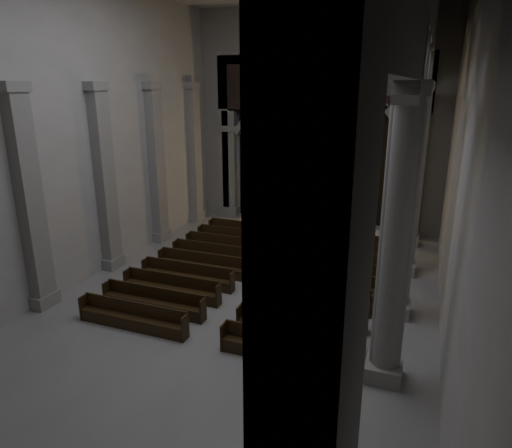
{
  "coord_description": "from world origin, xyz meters",
  "views": [
    {
      "loc": [
        6.09,
        -14.04,
        7.94
      ],
      "look_at": [
        -0.43,
        3.0,
        2.31
      ],
      "focal_mm": 32.0,
      "sensor_mm": 36.0,
      "label": 1
    }
  ],
  "objects_px": {
    "candle_stand_left": "(262,222)",
    "candle_stand_right": "(357,232)",
    "altar_rail": "(304,221)",
    "pews": "(260,276)",
    "worshipper": "(317,236)",
    "altar": "(321,214)"
  },
  "relations": [
    {
      "from": "candle_stand_left",
      "to": "candle_stand_right",
      "type": "height_order",
      "value": "candle_stand_left"
    },
    {
      "from": "altar_rail",
      "to": "pews",
      "type": "relative_size",
      "value": 0.53
    },
    {
      "from": "altar_rail",
      "to": "pews",
      "type": "distance_m",
      "value": 6.94
    },
    {
      "from": "worshipper",
      "to": "candle_stand_left",
      "type": "bearing_deg",
      "value": 173.77
    },
    {
      "from": "candle_stand_left",
      "to": "worshipper",
      "type": "distance_m",
      "value": 4.08
    },
    {
      "from": "pews",
      "to": "altar_rail",
      "type": "bearing_deg",
      "value": 90.0
    },
    {
      "from": "candle_stand_left",
      "to": "worshipper",
      "type": "relative_size",
      "value": 1.37
    },
    {
      "from": "candle_stand_left",
      "to": "worshipper",
      "type": "height_order",
      "value": "candle_stand_left"
    },
    {
      "from": "altar_rail",
      "to": "pews",
      "type": "height_order",
      "value": "altar_rail"
    },
    {
      "from": "altar_rail",
      "to": "candle_stand_right",
      "type": "height_order",
      "value": "candle_stand_right"
    },
    {
      "from": "candle_stand_left",
      "to": "altar",
      "type": "bearing_deg",
      "value": 29.31
    },
    {
      "from": "altar",
      "to": "candle_stand_right",
      "type": "height_order",
      "value": "candle_stand_right"
    },
    {
      "from": "altar_rail",
      "to": "worshipper",
      "type": "distance_m",
      "value": 2.08
    },
    {
      "from": "altar",
      "to": "worshipper",
      "type": "relative_size",
      "value": 2.02
    },
    {
      "from": "altar",
      "to": "pews",
      "type": "relative_size",
      "value": 0.21
    },
    {
      "from": "pews",
      "to": "worshipper",
      "type": "distance_m",
      "value": 5.34
    },
    {
      "from": "candle_stand_right",
      "to": "worshipper",
      "type": "relative_size",
      "value": 1.25
    },
    {
      "from": "altar_rail",
      "to": "candle_stand_left",
      "type": "height_order",
      "value": "candle_stand_left"
    },
    {
      "from": "altar",
      "to": "altar_rail",
      "type": "relative_size",
      "value": 0.39
    },
    {
      "from": "altar",
      "to": "pews",
      "type": "bearing_deg",
      "value": -93.6
    },
    {
      "from": "altar_rail",
      "to": "worshipper",
      "type": "relative_size",
      "value": 5.14
    },
    {
      "from": "candle_stand_left",
      "to": "candle_stand_right",
      "type": "xyz_separation_m",
      "value": [
        5.34,
        0.13,
        -0.04
      ]
    }
  ]
}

